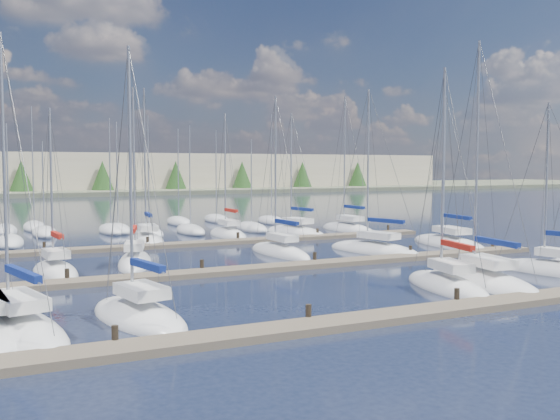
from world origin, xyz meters
name	(u,v)px	position (x,y,z in m)	size (l,w,h in m)	color
ground	(124,219)	(0.00, 60.00, 0.00)	(400.00, 400.00, 0.00)	#1E263D
dock_near	(399,315)	(0.00, 2.01, 0.15)	(44.00, 1.93, 1.10)	#6B5E4C
dock_mid	(266,268)	(0.00, 16.01, 0.15)	(44.00, 1.93, 1.10)	#6B5E4C
dock_far	(198,244)	(0.00, 30.01, 0.15)	(44.00, 1.93, 1.10)	#6B5E4C
sailboat_h	(55,272)	(-12.30, 20.26, 0.18)	(2.98, 6.47, 10.94)	white
sailboat_r	(348,229)	(17.79, 34.85, 0.19)	(2.81, 9.02, 14.56)	white
sailboat_l	(374,250)	(11.09, 20.19, 0.18)	(5.04, 9.30, 13.33)	white
sailboat_e	(482,281)	(9.12, 6.58, 0.18)	(4.11, 9.49, 14.43)	white
sailboat_i	(135,262)	(-7.03, 21.96, 0.20)	(4.18, 7.96, 12.70)	white
sailboat_b	(15,328)	(-15.19, 6.93, 0.17)	(5.06, 9.71, 12.71)	white
sailboat_p	(228,234)	(4.80, 35.50, 0.19)	(2.42, 7.21, 12.43)	white
sailboat_q	(295,232)	(11.48, 34.45, 0.17)	(4.33, 9.09, 12.59)	white
sailboat_o	(147,240)	(-3.32, 33.90, 0.19)	(3.48, 7.79, 14.19)	white
sailboat_d	(447,286)	(6.25, 6.21, 0.19)	(3.81, 7.98, 12.68)	white
sailboat_f	(554,271)	(15.54, 7.23, 0.18)	(3.91, 8.03, 11.31)	white
sailboat_m	(448,243)	(18.98, 20.89, 0.17)	(4.19, 9.98, 13.29)	white
sailboat_k	(280,252)	(3.91, 22.19, 0.19)	(2.66, 8.35, 12.65)	white
sailboat_c	(139,316)	(-10.28, 6.66, 0.18)	(4.16, 7.80, 12.50)	white
distant_boats	(114,229)	(-4.34, 43.76, 0.29)	(36.93, 20.75, 13.30)	#9EA0A5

